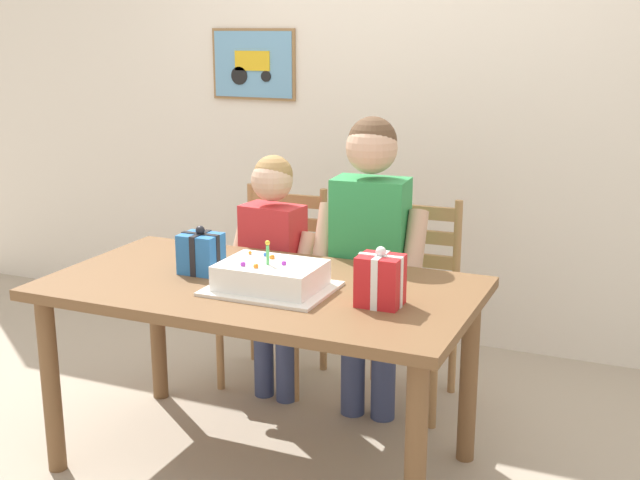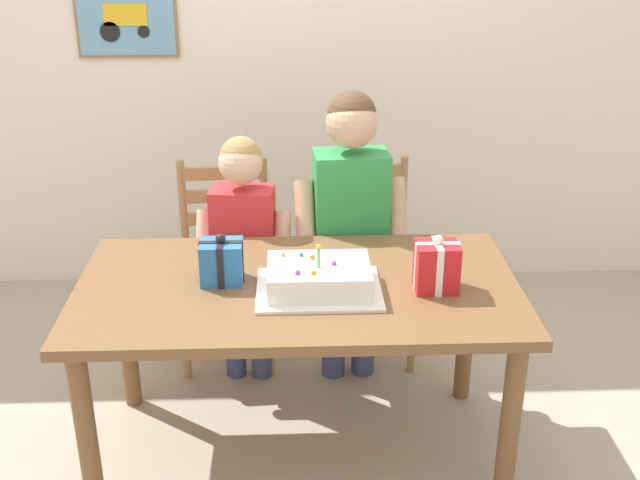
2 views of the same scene
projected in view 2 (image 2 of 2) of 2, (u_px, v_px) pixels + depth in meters
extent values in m
plane|color=tan|center=(300.00, 450.00, 3.12)|extent=(20.00, 20.00, 0.00)
cube|color=silver|center=(293.00, 48.00, 4.07)|extent=(6.40, 0.08, 2.60)
cube|color=olive|center=(126.00, 18.00, 3.93)|extent=(0.51, 0.02, 0.39)
cube|color=#669EC6|center=(126.00, 19.00, 3.92)|extent=(0.48, 0.01, 0.36)
cube|color=gold|center=(125.00, 15.00, 3.91)|extent=(0.22, 0.01, 0.11)
cylinder|color=black|center=(110.00, 32.00, 3.94)|extent=(0.10, 0.01, 0.10)
cylinder|color=black|center=(144.00, 32.00, 3.95)|extent=(0.06, 0.01, 0.06)
cube|color=brown|center=(298.00, 289.00, 2.83)|extent=(1.59, 0.86, 0.04)
cylinder|color=brown|center=(87.00, 439.00, 2.64)|extent=(0.07, 0.07, 0.70)
cylinder|color=brown|center=(509.00, 429.00, 2.69)|extent=(0.07, 0.07, 0.70)
cylinder|color=brown|center=(126.00, 332.00, 3.28)|extent=(0.07, 0.07, 0.70)
cylinder|color=brown|center=(467.00, 326.00, 3.33)|extent=(0.07, 0.07, 0.70)
cube|color=white|center=(319.00, 289.00, 2.77)|extent=(0.44, 0.34, 0.01)
cube|color=white|center=(319.00, 276.00, 2.75)|extent=(0.36, 0.26, 0.09)
cylinder|color=#56C666|center=(319.00, 258.00, 2.70)|extent=(0.01, 0.01, 0.07)
sphere|color=yellow|center=(319.00, 246.00, 2.68)|extent=(0.02, 0.02, 0.02)
sphere|color=purple|center=(298.00, 273.00, 2.66)|extent=(0.02, 0.02, 0.02)
sphere|color=orange|center=(312.00, 257.00, 2.78)|extent=(0.02, 0.02, 0.02)
sphere|color=purple|center=(334.00, 263.00, 2.73)|extent=(0.02, 0.02, 0.02)
sphere|color=orange|center=(313.00, 273.00, 2.66)|extent=(0.02, 0.02, 0.02)
sphere|color=blue|center=(301.00, 255.00, 2.80)|extent=(0.02, 0.02, 0.02)
sphere|color=orange|center=(283.00, 255.00, 2.80)|extent=(0.01, 0.01, 0.01)
cube|color=red|center=(437.00, 267.00, 2.76)|extent=(0.15, 0.12, 0.17)
cube|color=white|center=(437.00, 267.00, 2.76)|extent=(0.15, 0.02, 0.18)
cube|color=white|center=(437.00, 267.00, 2.76)|extent=(0.02, 0.13, 0.18)
sphere|color=white|center=(438.00, 240.00, 2.71)|extent=(0.04, 0.04, 0.04)
cube|color=#286BB7|center=(222.00, 262.00, 2.81)|extent=(0.15, 0.12, 0.15)
cube|color=black|center=(222.00, 262.00, 2.81)|extent=(0.16, 0.02, 0.16)
cube|color=black|center=(222.00, 262.00, 2.81)|extent=(0.02, 0.13, 0.16)
sphere|color=black|center=(220.00, 239.00, 2.78)|extent=(0.04, 0.04, 0.04)
cube|color=#A87A4C|center=(226.00, 269.00, 3.61)|extent=(0.44, 0.44, 0.04)
cylinder|color=#A87A4C|center=(270.00, 332.00, 3.55)|extent=(0.04, 0.04, 0.43)
cylinder|color=#A87A4C|center=(185.00, 337.00, 3.51)|extent=(0.04, 0.04, 0.43)
cylinder|color=#A87A4C|center=(267.00, 294.00, 3.89)|extent=(0.04, 0.04, 0.43)
cylinder|color=#A87A4C|center=(190.00, 297.00, 3.86)|extent=(0.04, 0.04, 0.43)
cylinder|color=#A87A4C|center=(264.00, 203.00, 3.70)|extent=(0.04, 0.04, 0.45)
cylinder|color=#A87A4C|center=(183.00, 206.00, 3.67)|extent=(0.04, 0.04, 0.45)
cube|color=#A87A4C|center=(225.00, 218.00, 3.71)|extent=(0.36, 0.05, 0.06)
cube|color=#A87A4C|center=(223.00, 196.00, 3.67)|extent=(0.36, 0.05, 0.06)
cube|color=#A87A4C|center=(222.00, 173.00, 3.62)|extent=(0.36, 0.05, 0.06)
cube|color=#A87A4C|center=(367.00, 267.00, 3.63)|extent=(0.43, 0.43, 0.04)
cylinder|color=#A87A4C|center=(412.00, 330.00, 3.57)|extent=(0.04, 0.04, 0.43)
cylinder|color=#A87A4C|center=(329.00, 333.00, 3.54)|extent=(0.04, 0.04, 0.43)
cylinder|color=#A87A4C|center=(399.00, 292.00, 3.91)|extent=(0.04, 0.04, 0.43)
cylinder|color=#A87A4C|center=(323.00, 294.00, 3.89)|extent=(0.04, 0.04, 0.43)
cylinder|color=#A87A4C|center=(403.00, 202.00, 3.72)|extent=(0.04, 0.04, 0.45)
cylinder|color=#A87A4C|center=(323.00, 204.00, 3.69)|extent=(0.04, 0.04, 0.45)
cube|color=#A87A4C|center=(363.00, 216.00, 3.73)|extent=(0.36, 0.04, 0.06)
cube|color=#A87A4C|center=(363.00, 194.00, 3.69)|extent=(0.36, 0.04, 0.06)
cube|color=#A87A4C|center=(364.00, 171.00, 3.64)|extent=(0.36, 0.04, 0.06)
cylinder|color=#38426B|center=(364.00, 325.00, 3.55)|extent=(0.11, 0.11, 0.50)
cylinder|color=#38426B|center=(333.00, 326.00, 3.53)|extent=(0.11, 0.11, 0.50)
cube|color=#2D934C|center=(350.00, 216.00, 3.33)|extent=(0.32, 0.21, 0.57)
cylinder|color=tan|center=(397.00, 222.00, 3.32)|extent=(0.10, 0.24, 0.38)
cylinder|color=tan|center=(306.00, 226.00, 3.28)|extent=(0.10, 0.24, 0.38)
sphere|color=tan|center=(352.00, 122.00, 3.16)|extent=(0.21, 0.21, 0.21)
sphere|color=brown|center=(352.00, 115.00, 3.16)|extent=(0.20, 0.20, 0.20)
cylinder|color=#38426B|center=(261.00, 335.00, 3.53)|extent=(0.09, 0.09, 0.42)
cylinder|color=#38426B|center=(235.00, 334.00, 3.54)|extent=(0.09, 0.09, 0.42)
cube|color=red|center=(244.00, 242.00, 3.36)|extent=(0.28, 0.19, 0.49)
cylinder|color=#E0B293|center=(282.00, 250.00, 3.32)|extent=(0.09, 0.21, 0.32)
cylinder|color=#E0B293|center=(204.00, 248.00, 3.34)|extent=(0.09, 0.21, 0.32)
sphere|color=#E0B293|center=(240.00, 163.00, 3.21)|extent=(0.18, 0.18, 0.18)
sphere|color=#A87F4C|center=(241.00, 157.00, 3.21)|extent=(0.17, 0.17, 0.17)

